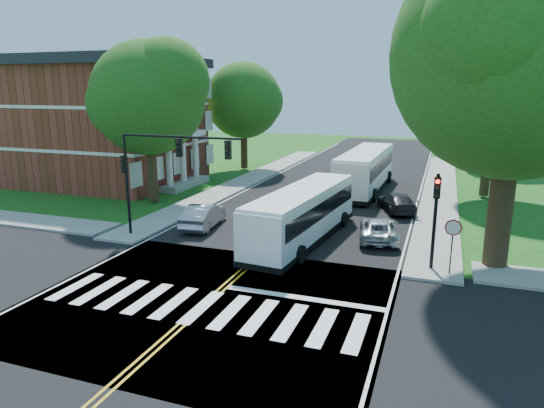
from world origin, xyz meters
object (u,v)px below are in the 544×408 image
at_px(bus_lead, 303,214).
at_px(hatchback, 204,215).
at_px(bus_follow, 365,170).
at_px(suv, 379,229).
at_px(signal_nw, 162,162).
at_px(signal_ne, 436,209).
at_px(dark_sedan, 397,202).

distance_m(bus_lead, hatchback, 6.45).
bearing_deg(bus_follow, suv, 103.55).
bearing_deg(signal_nw, signal_ne, 0.05).
xyz_separation_m(suv, dark_sedan, (0.32, 6.82, 0.03)).
bearing_deg(signal_ne, signal_nw, -179.95).
height_order(signal_ne, bus_follow, signal_ne).
bearing_deg(suv, signal_nw, 11.26).
relative_size(bus_lead, suv, 2.59).
height_order(bus_lead, suv, bus_lead).
height_order(signal_nw, hatchback, signal_nw).
xyz_separation_m(bus_follow, hatchback, (-7.46, -14.13, -1.01)).
bearing_deg(bus_follow, dark_sedan, 118.08).
distance_m(signal_ne, bus_lead, 7.42).
relative_size(signal_ne, bus_follow, 0.35).
xyz_separation_m(signal_ne, bus_lead, (-6.85, 2.45, -1.42)).
distance_m(signal_ne, hatchback, 13.74).
relative_size(signal_ne, hatchback, 1.00).
distance_m(suv, dark_sedan, 6.82).
xyz_separation_m(signal_nw, bus_follow, (8.29, 17.12, -2.63)).
bearing_deg(bus_lead, suv, -152.77).
distance_m(signal_nw, bus_follow, 19.20).
xyz_separation_m(bus_lead, hatchback, (-6.38, 0.52, -0.81)).
bearing_deg(bus_lead, signal_nw, 24.53).
bearing_deg(signal_nw, bus_lead, 18.90).
height_order(signal_nw, suv, signal_nw).
bearing_deg(bus_follow, signal_nw, 65.47).
bearing_deg(signal_nw, hatchback, 74.53).
distance_m(signal_nw, hatchback, 4.78).
bearing_deg(dark_sedan, bus_follow, -84.58).
relative_size(suv, dark_sedan, 0.99).
relative_size(signal_nw, bus_lead, 0.63).
bearing_deg(suv, dark_sedan, -101.33).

